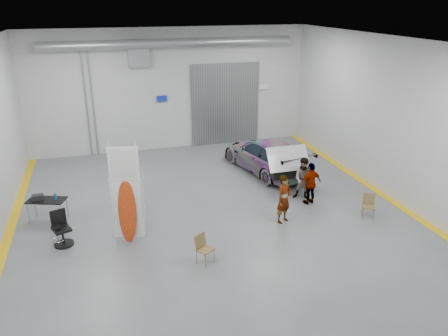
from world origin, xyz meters
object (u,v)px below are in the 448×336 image
object	(u,v)px
person_c	(311,183)
person_a	(284,199)
folding_chair_near	(205,255)
work_table	(44,200)
folding_chair_far	(368,211)
surfboard_display	(129,202)
sedan_car	(266,155)
office_chair	(62,230)
person_b	(304,179)
shop_stool	(58,236)

from	to	relation	value
person_c	person_a	bearing A→B (deg)	18.41
folding_chair_near	work_table	world-z (taller)	work_table
person_a	person_c	xyz separation A→B (m)	(1.55, 1.05, -0.05)
person_a	folding_chair_far	xyz separation A→B (m)	(2.98, -0.59, -0.59)
surfboard_display	folding_chair_near	bearing A→B (deg)	-31.60
person_a	folding_chair_near	bearing A→B (deg)	-178.95
folding_chair_near	sedan_car	bearing A→B (deg)	21.34
sedan_car	folding_chair_near	size ratio (longest dim) A/B	5.61
person_c	work_table	distance (m)	9.53
surfboard_display	office_chair	distance (m)	2.28
folding_chair_near	person_b	bearing A→B (deg)	-0.00
person_b	shop_stool	bearing A→B (deg)	-140.19
sedan_car	person_b	world-z (taller)	person_b
sedan_car	person_a	size ratio (longest dim) A/B	2.89
work_table	folding_chair_far	bearing A→B (deg)	-15.44
work_table	person_a	bearing A→B (deg)	-17.01
person_a	office_chair	world-z (taller)	person_a
person_b	folding_chair_far	xyz separation A→B (m)	(1.49, -2.07, -0.57)
person_a	person_b	bearing A→B (deg)	17.85
work_table	office_chair	bearing A→B (deg)	-70.83
office_chair	shop_stool	bearing A→B (deg)	-176.52
surfboard_display	office_chair	world-z (taller)	surfboard_display
folding_chair_near	folding_chair_far	bearing A→B (deg)	-23.83
person_b	office_chair	size ratio (longest dim) A/B	1.48
person_b	work_table	world-z (taller)	person_b
folding_chair_far	work_table	size ratio (longest dim) A/B	0.61
sedan_car	person_c	bearing A→B (deg)	83.94
person_b	person_c	world-z (taller)	person_b
folding_chair_far	work_table	distance (m)	11.28
folding_chair_far	person_c	bearing A→B (deg)	160.30
sedan_car	office_chair	xyz separation A→B (m)	(-8.44, -4.09, -0.23)
sedan_car	person_b	size ratio (longest dim) A/B	2.99
person_a	office_chair	distance (m)	7.27
folding_chair_far	surfboard_display	bearing A→B (deg)	-156.40
person_c	work_table	xyz separation A→B (m)	(-9.43, 1.36, -0.01)
folding_chair_near	folding_chair_far	world-z (taller)	folding_chair_near
shop_stool	office_chair	world-z (taller)	office_chair
person_c	shop_stool	size ratio (longest dim) A/B	2.37
folding_chair_far	office_chair	world-z (taller)	office_chair
person_a	shop_stool	bearing A→B (deg)	149.17
person_c	office_chair	world-z (taller)	person_c
person_b	person_a	bearing A→B (deg)	-101.68
person_a	person_b	size ratio (longest dim) A/B	1.03
surfboard_display	folding_chair_far	world-z (taller)	surfboard_display
office_chair	person_c	bearing A→B (deg)	-17.21
person_b	surfboard_display	world-z (taller)	surfboard_display
surfboard_display	folding_chair_far	distance (m)	8.26
person_a	surfboard_display	distance (m)	5.19
office_chair	surfboard_display	bearing A→B (deg)	-30.36
person_c	shop_stool	world-z (taller)	person_c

